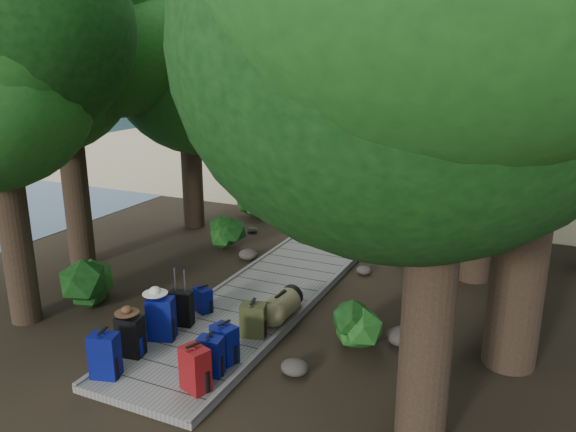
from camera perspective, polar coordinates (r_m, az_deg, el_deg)
The scene contains 47 objects.
ground at distance 11.93m, azimuth -0.11°, elevation -6.57°, with size 120.00×120.00×0.00m, color black.
sand_beach at distance 26.80m, azimuth 14.57°, elevation 5.63°, with size 40.00×22.00×0.02m, color #C7AE87.
water_bay at distance 50.88m, azimuth -21.69°, elevation 9.68°, with size 50.00×60.00×0.02m, color #2C495C.
distant_hill at distance 73.34m, azimuth -12.98°, elevation 11.97°, with size 32.00×16.00×12.00m, color black.
boardwalk at distance 12.76m, azimuth 1.80°, elevation -4.76°, with size 2.00×12.00×0.12m, color gray.
backpack_left_a at distance 8.63m, azimuth -18.13°, elevation -13.12°, with size 0.39×0.28×0.74m, color navy, non-canonical shape.
backpack_left_b at distance 9.09m, azimuth -15.73°, elevation -11.46°, with size 0.38×0.27×0.71m, color black, non-canonical shape.
backpack_left_c at distance 9.45m, azimuth -12.77°, elevation -9.90°, with size 0.42×0.30×0.79m, color navy, non-canonical shape.
backpack_left_d at distance 10.31m, azimuth -8.64°, elevation -8.31°, with size 0.32×0.23×0.49m, color navy, non-canonical shape.
backpack_right_a at distance 8.05m, azimuth -9.43°, elevation -14.87°, with size 0.39×0.28×0.70m, color maroon, non-canonical shape.
backpack_right_b at distance 8.38m, azimuth -7.88°, elevation -13.72°, with size 0.36×0.25×0.65m, color navy, non-canonical shape.
backpack_right_c at distance 8.66m, azimuth -6.47°, elevation -12.59°, with size 0.38×0.27×0.65m, color navy, non-canonical shape.
backpack_right_d at distance 9.36m, azimuth -3.54°, elevation -10.32°, with size 0.41×0.29×0.62m, color #343718, non-canonical shape.
duffel_right_khaki at distance 9.93m, azimuth -0.75°, elevation -9.22°, with size 0.45×0.68×0.45m, color olive, non-canonical shape.
duffel_right_black at distance 10.21m, azimuth -0.28°, elevation -8.65°, with size 0.40×0.63×0.40m, color black, non-canonical shape.
suitcase_on_boardwalk at distance 9.86m, azimuth -10.79°, elevation -9.19°, with size 0.39×0.22×0.61m, color black, non-canonical shape.
lone_suitcase_on_sand at distance 19.24m, azimuth 11.58°, elevation 2.89°, with size 0.40×0.23×0.62m, color black, non-canonical shape.
hat_brown at distance 8.92m, azimuth -16.07°, elevation -9.12°, with size 0.37×0.37×0.11m, color #51351E, non-canonical shape.
hat_white at distance 9.28m, azimuth -13.38°, elevation -7.30°, with size 0.40×0.40×0.13m, color silver, non-canonical shape.
kayak at distance 22.33m, azimuth 4.80°, elevation 4.58°, with size 0.76×3.48×0.35m, color #B61D0F.
sun_lounger at distance 19.71m, azimuth 21.25°, elevation 2.41°, with size 0.61×1.88×0.61m, color silver, non-canonical shape.
tree_right_a at distance 6.12m, azimuth 15.77°, elevation 13.63°, with size 5.26×5.26×8.76m, color black, non-canonical shape.
tree_right_c at distance 11.81m, azimuth 20.22°, elevation 15.76°, with size 5.46×5.46×9.44m, color black, non-canonical shape.
tree_right_e at distance 17.67m, azimuth 24.33°, elevation 16.27°, with size 5.65×5.65×10.17m, color black, non-canonical shape.
tree_left_b at distance 12.98m, azimuth -21.76°, elevation 12.38°, with size 4.45×4.45×8.02m, color black, non-canonical shape.
tree_left_c at distance 15.23m, azimuth -10.18°, elevation 13.81°, with size 4.68×4.68×8.13m, color black, non-canonical shape.
tree_back_a at distance 26.27m, azimuth 12.68°, elevation 16.49°, with size 5.77×5.77×9.98m, color black, non-canonical shape.
tree_back_b at distance 26.75m, azimuth 18.33°, elevation 14.82°, with size 4.94×4.94×8.81m, color black, non-canonical shape.
tree_back_c at distance 25.25m, azimuth 26.44°, elevation 14.86°, with size 5.33×5.33×9.59m, color black, non-canonical shape.
tree_back_d at distance 26.26m, azimuth 2.83°, elevation 14.57°, with size 4.74×4.74×7.91m, color black, non-canonical shape.
palm_right_a at distance 16.03m, azimuth 18.77°, elevation 13.64°, with size 4.87×4.87×8.30m, color #113F13, non-canonical shape.
palm_right_b at distance 21.29m, azimuth 25.20°, elevation 12.58°, with size 4.00×4.00×7.73m, color #113F13, non-canonical shape.
palm_right_c at distance 22.51m, azimuth 19.81°, elevation 11.75°, with size 4.12×4.12×6.56m, color #113F13, non-canonical shape.
palm_left_a at distance 18.40m, azimuth -3.57°, elevation 12.56°, with size 4.39×4.39×6.99m, color #113F13, non-canonical shape.
rock_left_a at distance 9.83m, azimuth -18.56°, elevation -11.88°, with size 0.42×0.38×0.23m, color #4C473F, non-canonical shape.
rock_left_b at distance 11.74m, azimuth -18.45°, elevation -7.33°, with size 0.35×0.31×0.19m, color #4C473F, non-canonical shape.
rock_left_c at distance 13.11m, azimuth -4.07°, elevation -3.92°, with size 0.45×0.40×0.25m, color #4C473F, non-canonical shape.
rock_left_d at distance 15.09m, azimuth -3.61°, elevation -1.41°, with size 0.28×0.26×0.16m, color #4C473F, non-canonical shape.
rock_right_a at distance 8.63m, azimuth 0.67°, elevation -15.12°, with size 0.42×0.38×0.23m, color #4C473F, non-canonical shape.
rock_right_b at distance 9.57m, azimuth 11.51°, elevation -11.91°, with size 0.53×0.48×0.29m, color #4C473F, non-canonical shape.
rock_right_c at distance 12.34m, azimuth 7.71°, elevation -5.48°, with size 0.33×0.29×0.18m, color #4C473F, non-canonical shape.
shrub_left_a at distance 11.20m, azimuth -19.21°, elevation -6.62°, with size 0.98×0.98×0.88m, color #1A4E17, non-canonical shape.
shrub_left_b at distance 13.82m, azimuth -6.28°, elevation -1.72°, with size 0.88×0.88×0.79m, color #1A4E17, non-canonical shape.
shrub_left_c at distance 16.49m, azimuth -3.11°, elevation 1.65°, with size 1.12×1.12×1.01m, color #1A4E17, non-canonical shape.
shrub_right_a at distance 9.24m, azimuth 6.66°, elevation -11.09°, with size 0.86×0.86×0.77m, color #1A4E17, non-canonical shape.
shrub_right_b at distance 12.98m, azimuth 13.56°, elevation -2.27°, with size 1.35×1.35×1.22m, color #1A4E17, non-canonical shape.
shrub_right_c at distance 16.28m, azimuth 13.81°, elevation 0.45°, with size 0.77×0.77×0.70m, color #1A4E17, non-canonical shape.
Camera 1 is at (4.66, -9.99, 4.57)m, focal length 35.00 mm.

